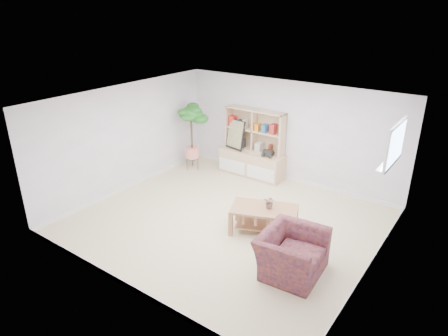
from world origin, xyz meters
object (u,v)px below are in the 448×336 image
Objects in this scene: coffee_table at (264,220)px; floor_tree at (192,138)px; armchair at (292,250)px; storage_unit at (252,144)px.

coffee_table is 0.71× the size of floor_tree.
storage_unit is at bearing 37.36° from armchair.
storage_unit is 0.97× the size of floor_tree.
storage_unit reaches higher than armchair.
coffee_table is 1.26m from armchair.
floor_tree is 1.59× the size of armchair.
armchair is at bearing -60.88° from coffee_table.
storage_unit is 2.73m from coffee_table.
coffee_table is 3.48m from floor_tree.
floor_tree is at bearing 131.30° from coffee_table.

